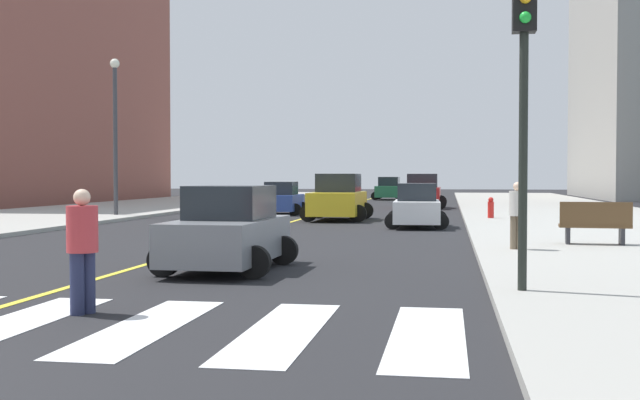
% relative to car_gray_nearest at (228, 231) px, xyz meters
% --- Properties ---
extents(sidewalk_kerb_east, '(10.00, 120.00, 0.15)m').
position_rel_car_gray_nearest_xyz_m(sidewalk_kerb_east, '(10.15, 9.93, -0.74)').
color(sidewalk_kerb_east, '#9E9B93').
rests_on(sidewalk_kerb_east, ground).
extents(lane_divider_paint, '(0.16, 80.00, 0.01)m').
position_rel_car_gray_nearest_xyz_m(lane_divider_paint, '(-2.05, 29.93, -0.81)').
color(lane_divider_paint, yellow).
rests_on(lane_divider_paint, ground).
extents(car_gray_nearest, '(2.49, 3.94, 1.74)m').
position_rel_car_gray_nearest_xyz_m(car_gray_nearest, '(0.00, 0.00, 0.00)').
color(car_gray_nearest, slate).
rests_on(car_gray_nearest, ground).
extents(car_blue_second, '(2.38, 3.74, 1.65)m').
position_rel_car_gray_nearest_xyz_m(car_blue_second, '(-3.80, 23.07, -0.04)').
color(car_blue_second, '#2D479E').
rests_on(car_blue_second, ground).
extents(car_white_third, '(2.41, 3.78, 1.67)m').
position_rel_car_gray_nearest_xyz_m(car_white_third, '(3.32, 14.11, -0.04)').
color(car_white_third, silver).
rests_on(car_white_third, ground).
extents(car_yellow_fourth, '(2.86, 4.58, 2.04)m').
position_rel_car_gray_nearest_xyz_m(car_yellow_fourth, '(-0.30, 18.47, 0.14)').
color(car_yellow_fourth, gold).
rests_on(car_yellow_fourth, ground).
extents(car_red_fifth, '(2.90, 4.64, 2.07)m').
position_rel_car_gray_nearest_xyz_m(car_red_fifth, '(2.95, 31.92, 0.15)').
color(car_red_fifth, red).
rests_on(car_red_fifth, ground).
extents(car_green_sixth, '(2.66, 4.21, 1.87)m').
position_rel_car_gray_nearest_xyz_m(car_green_sixth, '(-0.30, 48.31, 0.06)').
color(car_green_sixth, '#236B42').
rests_on(car_green_sixth, ground).
extents(traffic_light_near_corner, '(0.36, 0.41, 5.03)m').
position_rel_car_gray_nearest_xyz_m(traffic_light_near_corner, '(5.64, -3.04, 2.86)').
color(traffic_light_near_corner, black).
rests_on(traffic_light_near_corner, sidewalk_kerb_east).
extents(park_bench, '(1.83, 0.68, 1.12)m').
position_rel_car_gray_nearest_xyz_m(park_bench, '(8.28, 5.73, -0.13)').
color(park_bench, brown).
rests_on(park_bench, sidewalk_kerb_east).
extents(pedestrian_crossing, '(0.44, 0.44, 1.76)m').
position_rel_car_gray_nearest_xyz_m(pedestrian_crossing, '(-0.59, -5.33, 0.16)').
color(pedestrian_crossing, '#232847').
rests_on(pedestrian_crossing, ground).
extents(pedestrian_waiting_east, '(0.41, 0.41, 1.65)m').
position_rel_car_gray_nearest_xyz_m(pedestrian_waiting_east, '(6.16, 4.06, 0.24)').
color(pedestrian_waiting_east, brown).
rests_on(pedestrian_waiting_east, sidewalk_kerb_east).
extents(fire_hydrant, '(0.26, 0.26, 0.89)m').
position_rel_car_gray_nearest_xyz_m(fire_hydrant, '(6.28, 18.56, -0.24)').
color(fire_hydrant, red).
rests_on(fire_hydrant, sidewalk_kerb_east).
extents(street_lamp, '(0.44, 0.44, 7.20)m').
position_rel_car_gray_nearest_xyz_m(street_lamp, '(-10.73, 18.68, 3.60)').
color(street_lamp, '#38383D').
rests_on(street_lamp, sidewalk_kerb_west).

